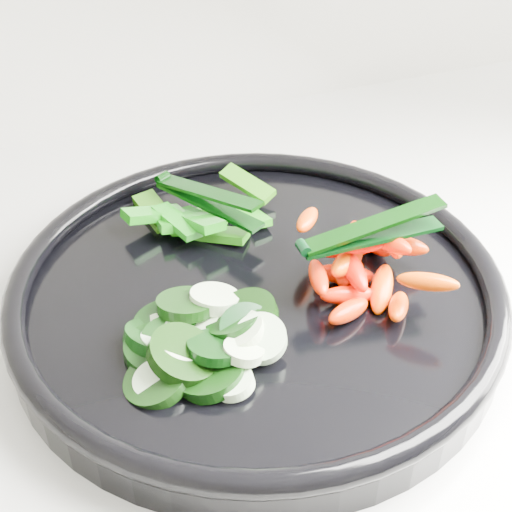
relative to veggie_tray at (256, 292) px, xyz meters
name	(u,v)px	position (x,y,z in m)	size (l,w,h in m)	color
counter	(452,494)	(0.30, 0.04, -0.48)	(2.02, 0.62, 0.93)	white
veggie_tray	(256,292)	(0.00, 0.00, 0.00)	(0.48, 0.48, 0.04)	black
cucumber_pile	(194,338)	(-0.06, -0.04, 0.01)	(0.13, 0.12, 0.04)	black
carrot_pile	(362,263)	(0.08, -0.02, 0.02)	(0.11, 0.14, 0.05)	#FB5100
pepper_pile	(192,217)	(-0.02, 0.10, 0.01)	(0.14, 0.10, 0.04)	#0C6809
tong_carrot	(369,232)	(0.08, -0.03, 0.05)	(0.11, 0.02, 0.02)	black
tong_pepper	(205,197)	(-0.01, 0.10, 0.03)	(0.07, 0.11, 0.02)	black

